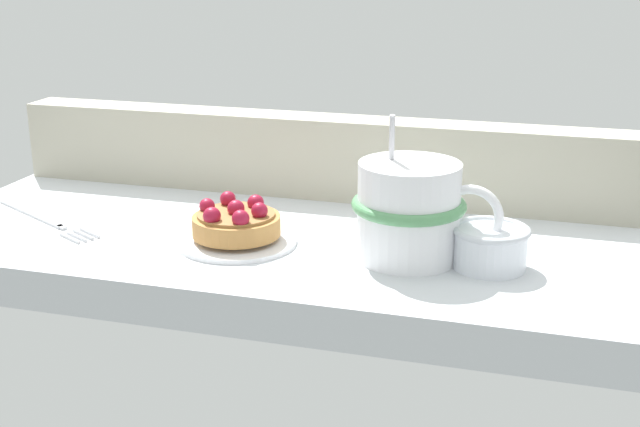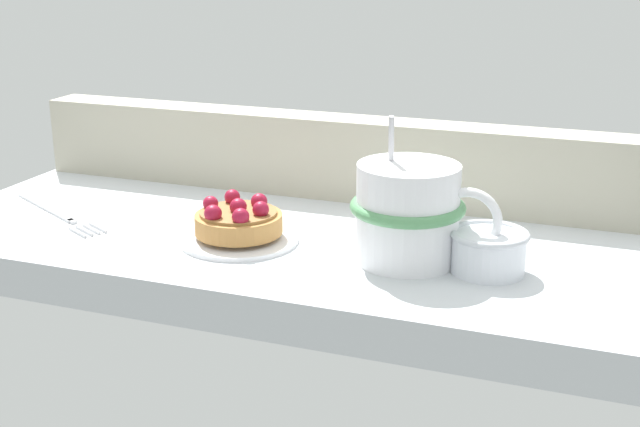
{
  "view_description": "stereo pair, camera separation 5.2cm",
  "coord_description": "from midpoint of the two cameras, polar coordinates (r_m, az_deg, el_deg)",
  "views": [
    {
      "loc": [
        25.97,
        -73.81,
        27.33
      ],
      "look_at": [
        5.71,
        -4.0,
        3.62
      ],
      "focal_mm": 46.79,
      "sensor_mm": 36.0,
      "label": 1
    },
    {
      "loc": [
        30.93,
        -72.17,
        27.33
      ],
      "look_at": [
        5.71,
        -4.0,
        3.62
      ],
      "focal_mm": 46.79,
      "sensor_mm": 36.0,
      "label": 2
    }
  ],
  "objects": [
    {
      "name": "ground_plane",
      "position": [
        0.84,
        -0.93,
        -2.42
      ],
      "size": [
        71.73,
        31.87,
        3.86
      ],
      "primitive_type": "cube",
      "color": "silver"
    },
    {
      "name": "coffee_mug",
      "position": [
        0.74,
        8.14,
        0.04
      ],
      "size": [
        13.51,
        10.28,
        13.13
      ],
      "color": "white",
      "rests_on": "ground_plane"
    },
    {
      "name": "dessert_plate",
      "position": [
        0.8,
        -3.69,
        -1.65
      ],
      "size": [
        11.41,
        11.41,
        0.89
      ],
      "color": "white",
      "rests_on": "ground_plane"
    },
    {
      "name": "raspberry_tart",
      "position": [
        0.79,
        -3.73,
        -0.45
      ],
      "size": [
        8.37,
        8.37,
        3.44
      ],
      "color": "#B77F42",
      "rests_on": "dessert_plate"
    },
    {
      "name": "dessert_fork",
      "position": [
        0.91,
        -16.01,
        0.07
      ],
      "size": [
        16.68,
        9.94,
        0.6
      ],
      "color": "silver",
      "rests_on": "ground_plane"
    },
    {
      "name": "sugar_bowl",
      "position": [
        0.74,
        13.45,
        -2.46
      ],
      "size": [
        6.89,
        6.89,
        3.79
      ],
      "color": "silver",
      "rests_on": "ground_plane"
    },
    {
      "name": "window_rail_back",
      "position": [
        0.94,
        2.03,
        3.96
      ],
      "size": [
        70.3,
        4.97,
        8.96
      ],
      "primitive_type": "cube",
      "color": "#B2AD99",
      "rests_on": "ground_plane"
    }
  ]
}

